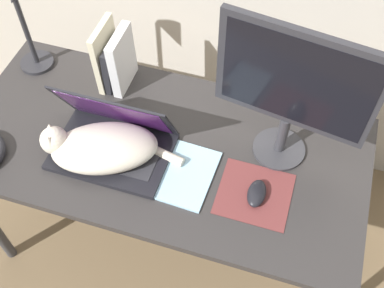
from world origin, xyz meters
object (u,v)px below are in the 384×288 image
at_px(laptop, 113,140).
at_px(desk_lamp, 20,8).
at_px(cat, 101,147).
at_px(external_monitor, 294,89).
at_px(book_row, 115,59).
at_px(computer_mouse, 257,193).
at_px(notepad, 187,175).

distance_m(laptop, desk_lamp, 0.55).
bearing_deg(cat, laptop, 63.24).
bearing_deg(external_monitor, laptop, -163.34).
bearing_deg(book_row, laptop, -69.55).
bearing_deg(computer_mouse, laptop, 175.41).
xyz_separation_m(external_monitor, notepad, (-0.27, -0.19, -0.30)).
bearing_deg(cat, desk_lamp, 141.91).
distance_m(computer_mouse, notepad, 0.24).
height_order(laptop, cat, laptop).
distance_m(book_row, desk_lamp, 0.36).
bearing_deg(book_row, notepad, -40.97).
height_order(laptop, computer_mouse, laptop).
distance_m(computer_mouse, book_row, 0.71).
distance_m(cat, book_row, 0.36).
height_order(computer_mouse, notepad, computer_mouse).
bearing_deg(desk_lamp, notepad, -23.03).
distance_m(computer_mouse, desk_lamp, 1.01).
bearing_deg(computer_mouse, notepad, 177.62).
xyz_separation_m(external_monitor, book_row, (-0.65, 0.14, -0.19)).
height_order(laptop, external_monitor, external_monitor).
distance_m(laptop, computer_mouse, 0.51).
bearing_deg(computer_mouse, cat, -179.32).
distance_m(cat, notepad, 0.30).
bearing_deg(laptop, book_row, 110.45).
relative_size(laptop, cat, 0.84).
relative_size(laptop, book_row, 1.56).
bearing_deg(computer_mouse, desk_lamp, 161.93).
bearing_deg(computer_mouse, external_monitor, 80.83).
relative_size(cat, external_monitor, 0.89).
distance_m(desk_lamp, notepad, 0.80).
bearing_deg(laptop, external_monitor, 16.66).
distance_m(external_monitor, desk_lamp, 0.96).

